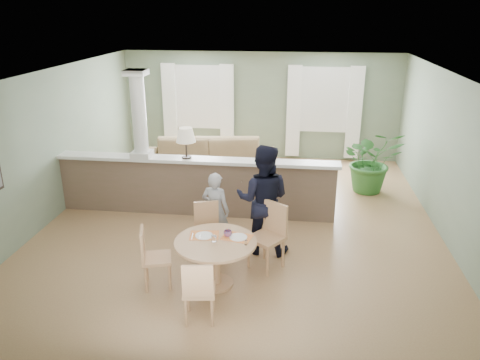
# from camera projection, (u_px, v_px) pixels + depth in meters

# --- Properties ---
(ground) EXTENTS (8.00, 8.00, 0.00)m
(ground) POSITION_uv_depth(u_px,v_px,m) (242.00, 220.00, 8.70)
(ground) COLOR tan
(ground) RESTS_ON ground
(room_shell) EXTENTS (7.02, 8.02, 2.71)m
(room_shell) POSITION_uv_depth(u_px,v_px,m) (244.00, 117.00, 8.66)
(room_shell) COLOR gray
(room_shell) RESTS_ON ground
(pony_wall) EXTENTS (5.32, 0.38, 2.70)m
(pony_wall) POSITION_uv_depth(u_px,v_px,m) (191.00, 179.00, 8.75)
(pony_wall) COLOR brown
(pony_wall) RESTS_ON ground
(sofa) EXTENTS (3.22, 1.60, 0.90)m
(sofa) POSITION_uv_depth(u_px,v_px,m) (208.00, 161.00, 10.58)
(sofa) COLOR #8B6F4C
(sofa) RESTS_ON ground
(houseplant) EXTENTS (1.37, 1.22, 1.37)m
(houseplant) POSITION_uv_depth(u_px,v_px,m) (372.00, 161.00, 9.85)
(houseplant) COLOR #2D6829
(houseplant) RESTS_ON ground
(dining_table) EXTENTS (1.15, 1.15, 0.79)m
(dining_table) POSITION_uv_depth(u_px,v_px,m) (216.00, 250.00, 6.50)
(dining_table) COLOR tan
(dining_table) RESTS_ON ground
(chair_far_boy) EXTENTS (0.50, 0.50, 0.90)m
(chair_far_boy) POSITION_uv_depth(u_px,v_px,m) (207.00, 228.00, 7.28)
(chair_far_boy) COLOR tan
(chair_far_boy) RESTS_ON ground
(chair_far_man) EXTENTS (0.63, 0.63, 1.00)m
(chair_far_man) POSITION_uv_depth(u_px,v_px,m) (270.00, 232.00, 7.00)
(chair_far_man) COLOR tan
(chair_far_man) RESTS_ON ground
(chair_near) EXTENTS (0.45, 0.45, 0.88)m
(chair_near) POSITION_uv_depth(u_px,v_px,m) (199.00, 289.00, 5.72)
(chair_near) COLOR tan
(chair_near) RESTS_ON ground
(chair_side) EXTENTS (0.49, 0.49, 0.88)m
(chair_side) POSITION_uv_depth(u_px,v_px,m) (152.00, 255.00, 6.50)
(chair_side) COLOR tan
(chair_side) RESTS_ON ground
(child_person) EXTENTS (0.53, 0.41, 1.29)m
(child_person) POSITION_uv_depth(u_px,v_px,m) (216.00, 210.00, 7.54)
(child_person) COLOR #949398
(child_person) RESTS_ON ground
(man_person) EXTENTS (0.91, 0.73, 1.78)m
(man_person) POSITION_uv_depth(u_px,v_px,m) (263.00, 200.00, 7.33)
(man_person) COLOR black
(man_person) RESTS_ON ground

